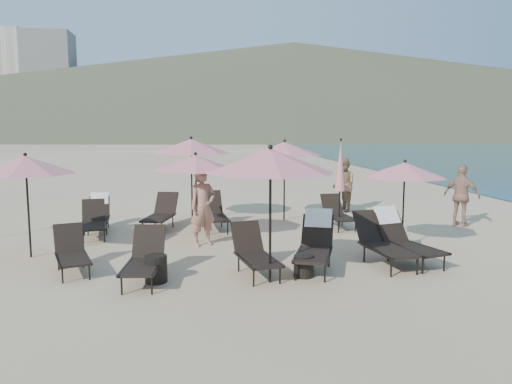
{
  "coord_description": "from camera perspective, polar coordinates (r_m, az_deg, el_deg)",
  "views": [
    {
      "loc": [
        -1.73,
        -9.3,
        2.76
      ],
      "look_at": [
        -0.14,
        3.5,
        1.1
      ],
      "focal_mm": 35.0,
      "sensor_mm": 36.0,
      "label": 1
    }
  ],
  "objects": [
    {
      "name": "ground",
      "position": [
        9.86,
        3.36,
        -8.94
      ],
      "size": [
        800.0,
        800.0,
        0.0
      ],
      "primitive_type": "plane",
      "color": "#D6BA8C",
      "rests_on": "ground"
    },
    {
      "name": "volcanic_headland",
      "position": [
        321.25,
        6.25,
        11.53
      ],
      "size": [
        690.0,
        690.0,
        55.0
      ],
      "color": "brown",
      "rests_on": "ground"
    },
    {
      "name": "hotel_skyline",
      "position": [
        295.96,
        -25.6,
        10.78
      ],
      "size": [
        109.0,
        82.0,
        55.0
      ],
      "color": "beige",
      "rests_on": "ground"
    },
    {
      "name": "lounger_0",
      "position": [
        10.28,
        -20.34,
        -6.43
      ],
      "size": [
        1.0,
        1.57,
        0.85
      ],
      "rotation": [
        0.0,
        0.0,
        0.33
      ],
      "color": "black",
      "rests_on": "ground"
    },
    {
      "name": "lounger_1",
      "position": [
        9.3,
        -12.64,
        -7.38
      ],
      "size": [
        0.73,
        1.63,
        0.91
      ],
      "rotation": [
        0.0,
        0.0,
        -0.08
      ],
      "color": "black",
      "rests_on": "ground"
    },
    {
      "name": "lounger_2",
      "position": [
        9.52,
        -0.18,
        -6.89
      ],
      "size": [
        0.87,
        1.65,
        0.9
      ],
      "rotation": [
        0.0,
        0.0,
        0.18
      ],
      "color": "black",
      "rests_on": "ground"
    },
    {
      "name": "lounger_3",
      "position": [
        9.95,
        6.79,
        -5.72
      ],
      "size": [
        1.17,
        1.86,
        1.09
      ],
      "rotation": [
        0.0,
        0.0,
        -0.34
      ],
      "color": "black",
      "rests_on": "ground"
    },
    {
      "name": "lounger_4",
      "position": [
        10.47,
        14.32,
        -5.53
      ],
      "size": [
        0.89,
        1.82,
        1.01
      ],
      "rotation": [
        0.0,
        0.0,
        0.13
      ],
      "color": "black",
      "rests_on": "ground"
    },
    {
      "name": "lounger_5",
      "position": [
        10.8,
        16.56,
        -4.99
      ],
      "size": [
        1.06,
        1.82,
        1.07
      ],
      "rotation": [
        0.0,
        0.0,
        0.27
      ],
      "color": "black",
      "rests_on": "ground"
    },
    {
      "name": "lounger_6",
      "position": [
        13.35,
        -18.06,
        -3.14
      ],
      "size": [
        0.86,
        1.63,
        0.89
      ],
      "rotation": [
        0.0,
        0.0,
        0.18
      ],
      "color": "black",
      "rests_on": "ground"
    },
    {
      "name": "lounger_7",
      "position": [
        14.31,
        -17.53,
        -2.29
      ],
      "size": [
        0.73,
        1.57,
        0.95
      ],
      "rotation": [
        0.0,
        0.0,
        0.12
      ],
      "color": "black",
      "rests_on": "ground"
    },
    {
      "name": "lounger_8",
      "position": [
        13.94,
        -10.81,
        -2.38
      ],
      "size": [
        1.0,
        1.74,
        0.94
      ],
      "rotation": [
        0.0,
        0.0,
        -0.24
      ],
      "color": "black",
      "rests_on": "ground"
    },
    {
      "name": "lounger_9",
      "position": [
        13.73,
        -4.92,
        -2.34
      ],
      "size": [
        0.82,
        1.76,
        0.98
      ],
      "rotation": [
        0.0,
        0.0,
        0.1
      ],
      "color": "black",
      "rests_on": "ground"
    },
    {
      "name": "lounger_10",
      "position": [
        14.07,
        9.29,
        -2.39
      ],
      "size": [
        0.7,
        1.56,
        0.87
      ],
      "rotation": [
        0.0,
        0.0,
        0.08
      ],
      "color": "black",
      "rests_on": "ground"
    },
    {
      "name": "umbrella_open_0",
      "position": [
        11.55,
        -24.83,
        2.83
      ],
      "size": [
        2.09,
        2.09,
        2.25
      ],
      "color": "black",
      "rests_on": "ground"
    },
    {
      "name": "umbrella_open_1",
      "position": [
        11.99,
        -6.91,
        3.34
      ],
      "size": [
        2.04,
        2.04,
        2.19
      ],
      "color": "black",
      "rests_on": "ground"
    },
    {
      "name": "umbrella_open_2",
      "position": [
        11.81,
        16.64,
        2.42
      ],
      "size": [
        1.91,
        1.91,
        2.05
      ],
      "color": "black",
      "rests_on": "ground"
    },
    {
      "name": "umbrella_open_3",
      "position": [
        14.72,
        -7.42,
        5.2
      ],
      "size": [
        2.34,
        2.34,
        2.52
      ],
      "color": "black",
      "rests_on": "ground"
    },
    {
      "name": "umbrella_open_4",
      "position": [
        14.85,
        3.28,
        4.95
      ],
      "size": [
        2.26,
        2.26,
        2.43
      ],
      "color": "black",
      "rests_on": "ground"
    },
    {
      "name": "umbrella_open_5",
      "position": [
        8.71,
        1.66,
        3.55
      ],
      "size": [
        2.3,
        2.3,
        2.47
      ],
      "color": "black",
      "rests_on": "ground"
    },
    {
      "name": "umbrella_closed_0",
      "position": [
        13.67,
        9.62,
        2.9
      ],
      "size": [
        0.29,
        0.29,
        2.48
      ],
      "color": "black",
      "rests_on": "ground"
    },
    {
      "name": "side_table_0",
      "position": [
        9.24,
        -11.36,
        -8.6
      ],
      "size": [
        0.4,
        0.4,
        0.49
      ],
      "primitive_type": "cylinder",
      "color": "black",
      "rests_on": "ground"
    },
    {
      "name": "side_table_1",
      "position": [
        9.44,
        5.46,
        -8.43
      ],
      "size": [
        0.38,
        0.38,
        0.41
      ],
      "primitive_type": "cylinder",
      "color": "black",
      "rests_on": "ground"
    },
    {
      "name": "beachgoer_a",
      "position": [
        11.76,
        -6.08,
        -1.74
      ],
      "size": [
        0.79,
        0.7,
        1.83
      ],
      "primitive_type": "imported",
      "rotation": [
        0.0,
        0.0,
        0.49
      ],
      "color": "#A26958",
      "rests_on": "ground"
    },
    {
      "name": "beachgoer_b",
      "position": [
        16.79,
        9.99,
        0.81
      ],
      "size": [
        0.76,
        0.93,
        1.77
      ],
      "primitive_type": "imported",
      "rotation": [
        0.0,
        0.0,
        -1.47
      ],
      "color": "#906D4A",
      "rests_on": "ground"
    },
    {
      "name": "beachgoer_c",
      "position": [
        15.15,
        22.45,
        -0.39
      ],
      "size": [
        0.96,
        1.07,
        1.74
      ],
      "primitive_type": "imported",
      "rotation": [
        0.0,
        0.0,
        2.23
      ],
      "color": "#A8795F",
      "rests_on": "ground"
    }
  ]
}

